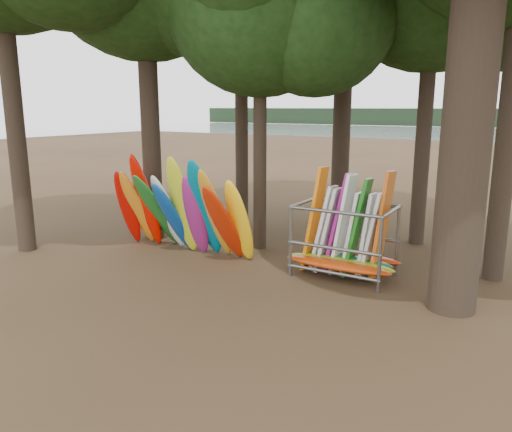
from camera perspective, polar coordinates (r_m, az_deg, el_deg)
The scene contains 4 objects.
ground at distance 13.12m, azimuth -1.95°, elevation -7.38°, with size 120.00×120.00×0.00m, color #47331E.
lake at distance 70.81m, azimuth 25.72°, elevation 7.61°, with size 160.00×160.00×0.00m, color gray.
kayak_row at distance 15.28m, azimuth -8.54°, elevation 0.47°, with size 4.96×2.05×3.19m.
storage_rack at distance 13.43m, azimuth 10.06°, elevation -2.95°, with size 2.94×1.56×2.89m.
Camera 1 is at (6.74, -10.35, 4.44)m, focal length 35.00 mm.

